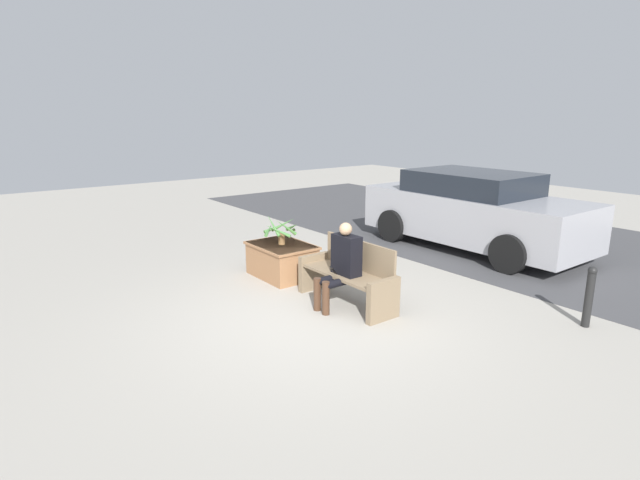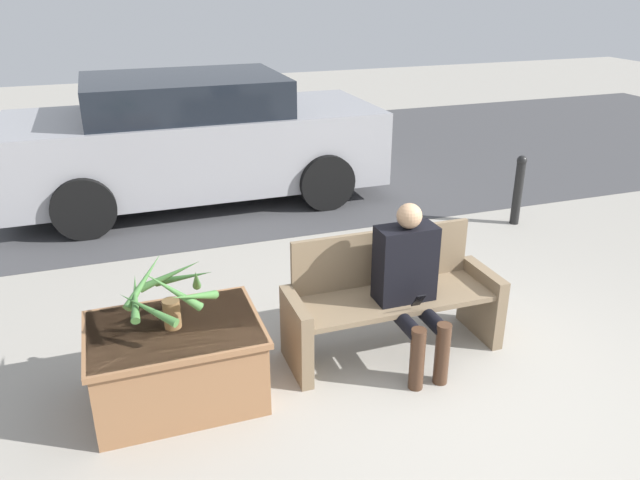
% 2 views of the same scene
% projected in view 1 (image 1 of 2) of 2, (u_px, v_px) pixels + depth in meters
% --- Properties ---
extents(ground_plane, '(30.00, 30.00, 0.00)m').
position_uv_depth(ground_plane, '(316.00, 319.00, 6.67)').
color(ground_plane, '#9E998E').
extents(road_surface, '(20.00, 6.00, 0.01)m').
position_uv_depth(road_surface, '(552.00, 247.00, 10.21)').
color(road_surface, '#424244').
rests_on(road_surface, ground_plane).
extents(bench, '(1.62, 0.54, 0.90)m').
position_uv_depth(bench, '(349.00, 275.00, 7.13)').
color(bench, '#7A664C').
rests_on(bench, ground_plane).
extents(person_seated, '(0.43, 0.60, 1.21)m').
position_uv_depth(person_seated, '(342.00, 262.00, 6.93)').
color(person_seated, black).
rests_on(person_seated, ground_plane).
extents(planter_box, '(1.13, 0.83, 0.55)m').
position_uv_depth(planter_box, '(282.00, 259.00, 8.35)').
color(planter_box, '#936642').
rests_on(planter_box, ground_plane).
extents(potted_plant, '(0.64, 0.64, 0.51)m').
position_uv_depth(potted_plant, '(281.00, 230.00, 8.23)').
color(potted_plant, brown).
rests_on(potted_plant, planter_box).
extents(parked_car, '(4.48, 1.98, 1.55)m').
position_uv_depth(parked_car, '(473.00, 211.00, 10.00)').
color(parked_car, '#99999E').
rests_on(parked_car, ground_plane).
extents(bollard_post, '(0.11, 0.11, 0.81)m').
position_uv_depth(bollard_post, '(589.00, 295.00, 6.32)').
color(bollard_post, black).
rests_on(bollard_post, ground_plane).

